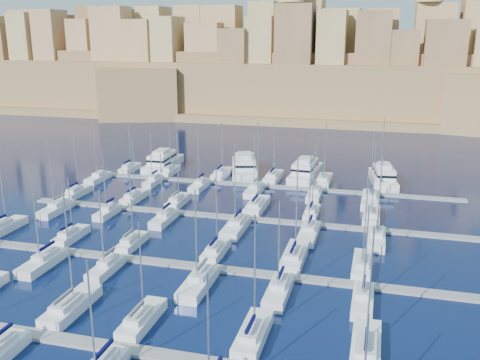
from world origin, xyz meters
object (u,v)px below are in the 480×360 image
(motor_yacht_b, at_px, (244,166))
(motor_yacht_d, at_px, (383,177))
(sailboat_2, at_px, (71,306))
(motor_yacht_a, at_px, (163,162))
(sailboat_4, at_px, (253,334))
(motor_yacht_c, at_px, (305,171))

(motor_yacht_b, distance_m, motor_yacht_d, 32.90)
(sailboat_2, xyz_separation_m, motor_yacht_a, (-17.41, 69.81, 0.95))
(sailboat_4, xyz_separation_m, motor_yacht_b, (-19.49, 71.22, 0.97))
(sailboat_4, bearing_deg, motor_yacht_d, 79.10)
(sailboat_2, xyz_separation_m, motor_yacht_b, (3.53, 70.97, 0.95))
(motor_yacht_c, height_order, motor_yacht_d, same)
(sailboat_2, distance_m, motor_yacht_b, 71.07)
(motor_yacht_d, bearing_deg, motor_yacht_c, 176.87)
(motor_yacht_b, bearing_deg, sailboat_2, -92.85)
(sailboat_4, relative_size, motor_yacht_c, 0.83)
(motor_yacht_a, relative_size, motor_yacht_b, 0.85)
(motor_yacht_b, distance_m, motor_yacht_c, 15.09)
(sailboat_4, height_order, motor_yacht_a, sailboat_4)
(motor_yacht_a, height_order, motor_yacht_c, same)
(motor_yacht_c, bearing_deg, sailboat_2, -104.86)
(sailboat_2, bearing_deg, motor_yacht_d, 62.24)
(sailboat_4, xyz_separation_m, motor_yacht_a, (-40.44, 70.06, 0.97))
(motor_yacht_c, bearing_deg, motor_yacht_a, -179.54)
(sailboat_2, relative_size, motor_yacht_c, 0.95)
(sailboat_2, height_order, motor_yacht_d, sailboat_2)
(sailboat_4, distance_m, motor_yacht_a, 80.90)
(sailboat_4, height_order, motor_yacht_b, sailboat_4)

